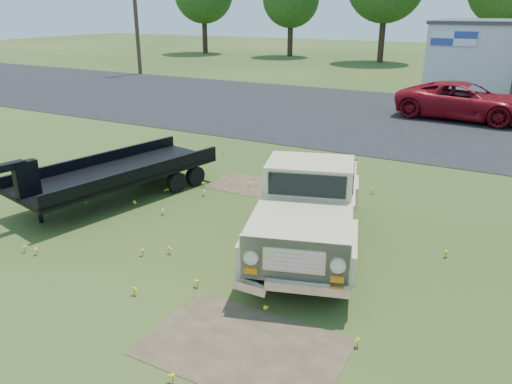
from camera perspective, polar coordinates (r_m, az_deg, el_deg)
ground at (r=10.84m, az=-0.43°, el=-6.41°), size 140.00×140.00×0.00m
asphalt_lot at (r=24.43m, az=16.94°, el=7.98°), size 90.00×14.00×0.02m
dirt_patch_a at (r=7.99m, az=-1.40°, el=-17.31°), size 3.00×2.00×0.01m
dirt_patch_b at (r=14.55m, az=-0.70°, el=0.77°), size 2.20×1.60×0.01m
utility_pole_west at (r=40.50m, az=-13.61°, el=19.47°), size 1.60×0.30×9.00m
vintage_pickup_truck at (r=10.54m, az=6.05°, el=-1.50°), size 3.58×5.75×1.95m
flatbed_trailer at (r=13.89m, az=-15.52°, el=2.59°), size 3.23×6.26×1.63m
red_pickup at (r=25.09m, az=22.70°, el=9.54°), size 6.19×3.27×1.66m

